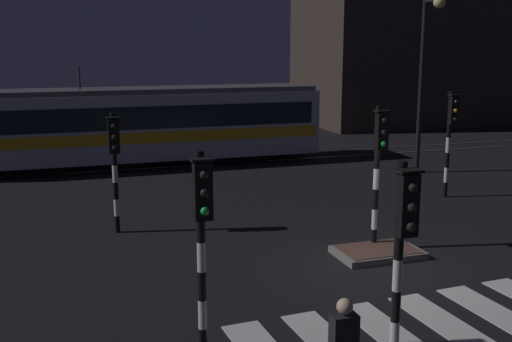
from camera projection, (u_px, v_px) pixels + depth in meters
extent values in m
plane|color=black|center=(369.00, 269.00, 13.97)|extent=(120.00, 120.00, 0.00)
cube|color=#59595E|center=(219.00, 164.00, 26.26)|extent=(80.00, 0.12, 0.03)
cube|color=#59595E|center=(211.00, 158.00, 27.60)|extent=(80.00, 0.12, 0.03)
cube|color=silver|center=(464.00, 336.00, 10.76)|extent=(0.89, 3.74, 0.02)
cube|color=slate|center=(378.00, 253.00, 14.85)|extent=(2.02, 1.29, 0.16)
cube|color=brown|center=(378.00, 249.00, 14.83)|extent=(1.82, 1.16, 0.02)
cylinder|color=white|center=(394.00, 336.00, 9.19)|extent=(0.14, 0.14, 0.48)
cylinder|color=black|center=(396.00, 306.00, 9.09)|extent=(0.14, 0.14, 0.48)
cylinder|color=white|center=(397.00, 275.00, 9.00)|extent=(0.14, 0.14, 0.48)
cylinder|color=black|center=(399.00, 243.00, 8.90)|extent=(0.14, 0.14, 0.48)
cylinder|color=white|center=(401.00, 211.00, 8.80)|extent=(0.14, 0.14, 0.48)
cylinder|color=black|center=(402.00, 178.00, 8.70)|extent=(0.14, 0.14, 0.48)
cube|color=black|center=(407.00, 205.00, 8.62)|extent=(0.28, 0.20, 0.90)
sphere|color=black|center=(413.00, 188.00, 8.46)|extent=(0.14, 0.14, 0.14)
sphere|color=black|center=(412.00, 207.00, 8.52)|extent=(0.14, 0.14, 0.14)
sphere|color=black|center=(411.00, 227.00, 8.57)|extent=(0.14, 0.14, 0.14)
cube|color=black|center=(409.00, 171.00, 8.52)|extent=(0.36, 0.24, 0.04)
cylinder|color=black|center=(374.00, 239.00, 15.33)|extent=(0.14, 0.14, 0.51)
cylinder|color=white|center=(375.00, 219.00, 15.23)|extent=(0.14, 0.14, 0.51)
cylinder|color=black|center=(375.00, 199.00, 15.12)|extent=(0.14, 0.14, 0.51)
cylinder|color=white|center=(376.00, 179.00, 15.02)|extent=(0.14, 0.14, 0.51)
cylinder|color=black|center=(377.00, 158.00, 14.92)|extent=(0.14, 0.14, 0.51)
cylinder|color=white|center=(378.00, 137.00, 14.82)|extent=(0.14, 0.14, 0.51)
cylinder|color=black|center=(379.00, 116.00, 14.71)|extent=(0.14, 0.14, 0.51)
cube|color=black|center=(382.00, 132.00, 14.63)|extent=(0.28, 0.20, 0.90)
sphere|color=black|center=(384.00, 120.00, 14.47)|extent=(0.14, 0.14, 0.14)
sphere|color=black|center=(384.00, 132.00, 14.52)|extent=(0.14, 0.14, 0.14)
sphere|color=green|center=(383.00, 144.00, 14.58)|extent=(0.14, 0.14, 0.14)
cube|color=black|center=(382.00, 111.00, 14.53)|extent=(0.36, 0.24, 0.04)
cylinder|color=black|center=(203.00, 342.00, 10.04)|extent=(0.14, 0.14, 0.49)
cylinder|color=white|center=(203.00, 314.00, 9.94)|extent=(0.14, 0.14, 0.49)
cylinder|color=black|center=(202.00, 286.00, 9.84)|extent=(0.14, 0.14, 0.49)
cylinder|color=white|center=(201.00, 257.00, 9.75)|extent=(0.14, 0.14, 0.49)
cylinder|color=black|center=(201.00, 227.00, 9.65)|extent=(0.14, 0.14, 0.49)
cylinder|color=white|center=(200.00, 197.00, 9.55)|extent=(0.14, 0.14, 0.49)
cylinder|color=black|center=(200.00, 166.00, 9.45)|extent=(0.14, 0.14, 0.49)
cube|color=black|center=(203.00, 191.00, 9.37)|extent=(0.28, 0.20, 0.90)
sphere|color=black|center=(204.00, 175.00, 9.21)|extent=(0.14, 0.14, 0.14)
sphere|color=black|center=(204.00, 193.00, 9.26)|extent=(0.14, 0.14, 0.14)
sphere|color=green|center=(205.00, 211.00, 9.32)|extent=(0.14, 0.14, 0.14)
cube|color=black|center=(202.00, 160.00, 9.27)|extent=(0.36, 0.24, 0.04)
cylinder|color=black|center=(117.00, 224.00, 16.68)|extent=(0.14, 0.14, 0.46)
cylinder|color=white|center=(117.00, 208.00, 16.58)|extent=(0.14, 0.14, 0.46)
cylinder|color=black|center=(116.00, 191.00, 16.49)|extent=(0.14, 0.14, 0.46)
cylinder|color=white|center=(115.00, 174.00, 16.40)|extent=(0.14, 0.14, 0.46)
cylinder|color=black|center=(114.00, 157.00, 16.31)|extent=(0.14, 0.14, 0.46)
cylinder|color=white|center=(113.00, 139.00, 16.21)|extent=(0.14, 0.14, 0.46)
cylinder|color=black|center=(113.00, 122.00, 16.12)|extent=(0.14, 0.14, 0.46)
cube|color=black|center=(114.00, 137.00, 16.03)|extent=(0.28, 0.20, 0.90)
sphere|color=black|center=(114.00, 126.00, 15.88)|extent=(0.14, 0.14, 0.14)
sphere|color=black|center=(114.00, 137.00, 15.93)|extent=(0.14, 0.14, 0.14)
sphere|color=black|center=(115.00, 148.00, 15.99)|extent=(0.14, 0.14, 0.14)
cube|color=black|center=(113.00, 118.00, 15.94)|extent=(0.36, 0.24, 0.04)
cylinder|color=black|center=(445.00, 190.00, 20.56)|extent=(0.14, 0.14, 0.50)
cylinder|color=white|center=(446.00, 175.00, 20.46)|extent=(0.14, 0.14, 0.50)
cylinder|color=black|center=(447.00, 160.00, 20.35)|extent=(0.14, 0.14, 0.50)
cylinder|color=white|center=(448.00, 145.00, 20.25)|extent=(0.14, 0.14, 0.50)
cylinder|color=black|center=(449.00, 130.00, 20.15)|extent=(0.14, 0.14, 0.50)
cylinder|color=white|center=(450.00, 114.00, 20.05)|extent=(0.14, 0.14, 0.50)
cylinder|color=black|center=(451.00, 99.00, 19.95)|extent=(0.14, 0.14, 0.50)
cube|color=black|center=(453.00, 110.00, 19.86)|extent=(0.28, 0.20, 0.90)
sphere|color=black|center=(456.00, 102.00, 19.70)|extent=(0.14, 0.14, 0.14)
sphere|color=orange|center=(456.00, 111.00, 19.76)|extent=(0.14, 0.14, 0.14)
sphere|color=black|center=(455.00, 119.00, 19.82)|extent=(0.14, 0.14, 0.14)
cube|color=black|center=(454.00, 95.00, 19.76)|extent=(0.36, 0.24, 0.04)
cylinder|color=black|center=(421.00, 88.00, 23.91)|extent=(0.18, 0.18, 6.69)
cylinder|color=black|center=(432.00, 1.00, 22.84)|extent=(0.10, 0.90, 0.10)
sphere|color=#F9E08C|center=(439.00, 2.00, 22.44)|extent=(0.44, 0.44, 0.44)
cube|color=silver|center=(139.00, 126.00, 25.60)|extent=(15.20, 2.50, 2.70)
cube|color=yellow|center=(144.00, 138.00, 24.49)|extent=(14.89, 0.04, 0.44)
cube|color=yellow|center=(135.00, 130.00, 26.85)|extent=(14.89, 0.04, 0.44)
cube|color=black|center=(143.00, 118.00, 24.33)|extent=(14.44, 0.03, 0.90)
cube|color=#4C4C51|center=(138.00, 90.00, 25.31)|extent=(14.89, 2.30, 0.20)
cylinder|color=#262628|center=(79.00, 79.00, 24.51)|extent=(0.08, 0.08, 1.00)
cube|color=black|center=(236.00, 156.00, 27.19)|extent=(2.20, 2.00, 0.35)
cube|color=black|center=(35.00, 168.00, 24.63)|extent=(2.20, 2.00, 0.35)
sphere|color=#F9F2CC|center=(309.00, 128.00, 28.02)|extent=(0.24, 0.24, 0.24)
cube|color=black|center=(344.00, 336.00, 8.23)|extent=(0.36, 0.22, 0.60)
sphere|color=beige|center=(345.00, 306.00, 8.15)|extent=(0.22, 0.22, 0.22)
cube|color=#382D28|center=(420.00, 45.00, 39.95)|extent=(14.95, 8.00, 9.93)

